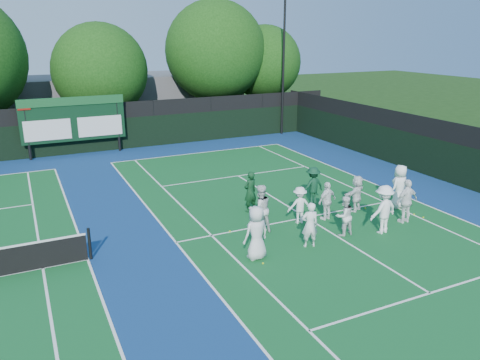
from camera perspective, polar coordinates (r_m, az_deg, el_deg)
name	(u,v)px	position (r m, az deg, el deg)	size (l,w,h in m)	color
ground	(320,226)	(18.36, 9.77, -5.60)	(120.00, 120.00, 0.00)	#16350E
court_apron	(162,245)	(16.78, -9.50, -7.86)	(34.00, 32.00, 0.01)	navy
near_court	(306,217)	(19.11, 8.05, -4.54)	(11.05, 23.85, 0.01)	#115624
back_fence	(91,131)	(30.48, -17.71, 5.74)	(34.00, 0.08, 3.00)	black
divider_fence_right	(467,160)	(24.67, 25.94, 2.18)	(0.08, 32.00, 3.00)	black
scoreboard	(73,120)	(29.81, -19.66, 6.94)	(6.00, 0.21, 3.55)	black
clubhouse	(126,101)	(38.84, -13.70, 9.40)	(18.00, 6.00, 4.00)	#5A5B60
light_pole_right	(284,45)	(34.19, 5.38, 16.01)	(1.20, 0.30, 10.12)	black
tree_c	(102,73)	(33.80, -16.43, 12.41)	(6.34, 6.34, 7.88)	black
tree_d	(217,54)	(36.11, -2.83, 15.13)	(7.41, 7.41, 9.56)	black
tree_e	(265,64)	(37.94, 3.11, 13.92)	(5.71, 5.71, 7.80)	black
tennis_ball_0	(263,263)	(15.30, 2.82, -10.11)	(0.07, 0.07, 0.07)	#ACC517
tennis_ball_1	(365,208)	(20.51, 15.03, -3.35)	(0.07, 0.07, 0.07)	#ACC517
tennis_ball_2	(414,214)	(20.45, 20.46, -3.95)	(0.07, 0.07, 0.07)	#ACC517
tennis_ball_3	(230,231)	(17.59, -1.25, -6.27)	(0.07, 0.07, 0.07)	#ACC517
tennis_ball_4	(300,188)	(22.50, 7.31, -1.03)	(0.07, 0.07, 0.07)	#ACC517
tennis_ball_5	(423,217)	(20.25, 21.44, -4.27)	(0.07, 0.07, 0.07)	#ACC517
player_front_0	(256,233)	(15.29, 2.02, -6.46)	(0.89, 0.58, 1.83)	silver
player_front_1	(310,225)	(16.32, 8.51, -5.43)	(0.59, 0.39, 1.63)	white
player_front_2	(344,216)	(17.50, 12.58, -4.28)	(0.73, 0.57, 1.51)	silver
player_front_3	(383,209)	(18.01, 17.09, -3.45)	(1.19, 0.68, 1.84)	white
player_front_4	(407,201)	(19.29, 19.64, -2.45)	(1.03, 0.43, 1.76)	white
player_back_0	(260,209)	(17.29, 2.45, -3.53)	(0.90, 0.70, 1.85)	silver
player_back_1	(300,205)	(18.31, 7.27, -3.06)	(0.96, 0.55, 1.48)	white
player_back_2	(327,201)	(18.81, 10.56, -2.51)	(0.92, 0.38, 1.57)	white
player_back_3	(357,193)	(19.99, 14.03, -1.59)	(1.42, 0.45, 1.53)	white
player_back_4	(399,187)	(20.82, 18.87, -0.76)	(0.92, 0.60, 1.87)	white
coach_left	(250,192)	(19.26, 1.25, -1.45)	(0.63, 0.42, 1.74)	#0E361A
coach_right	(313,186)	(20.38, 8.86, -0.70)	(1.08, 0.62, 1.67)	#0F3922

